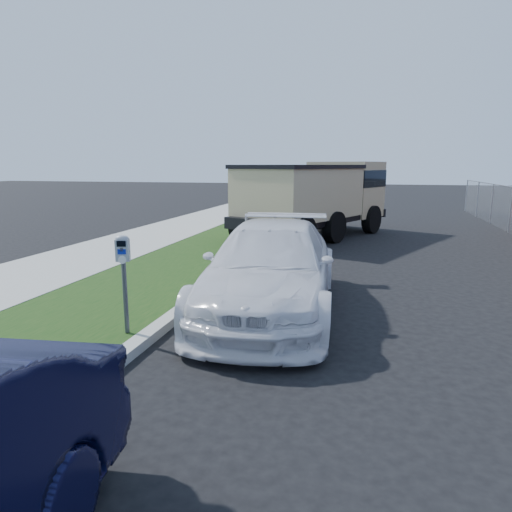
# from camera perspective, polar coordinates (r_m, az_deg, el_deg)

# --- Properties ---
(ground) EXTENTS (120.00, 120.00, 0.00)m
(ground) POSITION_cam_1_polar(r_m,az_deg,el_deg) (7.50, 8.66, -9.50)
(ground) COLOR black
(ground) RESTS_ON ground
(streetside) EXTENTS (6.12, 50.00, 0.15)m
(streetside) POSITION_cam_1_polar(r_m,az_deg,el_deg) (11.21, -19.83, -2.69)
(streetside) COLOR gray
(streetside) RESTS_ON ground
(parking_meter) EXTENTS (0.24, 0.19, 1.50)m
(parking_meter) POSITION_cam_1_polar(r_m,az_deg,el_deg) (7.03, -16.25, -0.82)
(parking_meter) COLOR #3F4247
(parking_meter) RESTS_ON ground
(white_wagon) EXTENTS (2.67, 5.67, 1.60)m
(white_wagon) POSITION_cam_1_polar(r_m,az_deg,el_deg) (8.36, 2.00, -1.48)
(white_wagon) COLOR white
(white_wagon) RESTS_ON ground
(dump_truck) EXTENTS (5.29, 7.50, 2.78)m
(dump_truck) POSITION_cam_1_polar(r_m,az_deg,el_deg) (17.28, 7.71, 7.60)
(dump_truck) COLOR black
(dump_truck) RESTS_ON ground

